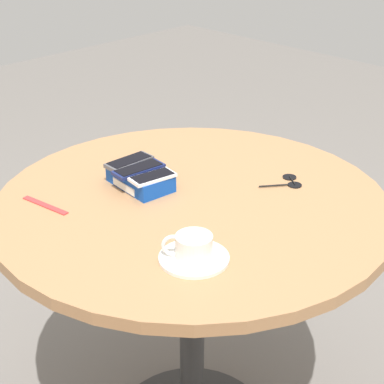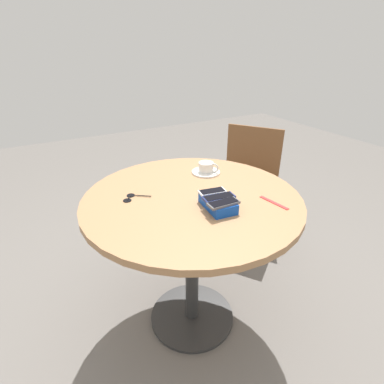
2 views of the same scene
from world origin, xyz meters
The scene contains 9 objects.
round_table centered at (0.00, 0.00, 0.65)m, with size 1.00×1.00×0.78m.
phone_box centered at (-0.15, -0.04, 0.81)m, with size 0.18×0.12×0.04m.
phone_gray centered at (-0.20, -0.03, 0.84)m, with size 0.06×0.13×0.01m.
phone_navy centered at (-0.15, -0.05, 0.83)m, with size 0.07×0.14×0.01m.
phone_white centered at (-0.09, -0.05, 0.83)m, with size 0.07×0.12×0.01m.
saucer centered at (0.20, -0.20, 0.79)m, with size 0.15×0.15×0.01m, color silver.
coffee_cup centered at (0.20, -0.20, 0.82)m, with size 0.10×0.09×0.05m.
lanyard_strap centered at (-0.23, -0.28, 0.79)m, with size 0.15×0.02×0.00m, color red.
sunglasses centered at (0.12, 0.25, 0.79)m, with size 0.08×0.13×0.01m.
Camera 1 is at (1.01, -1.02, 1.53)m, focal length 60.00 mm.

